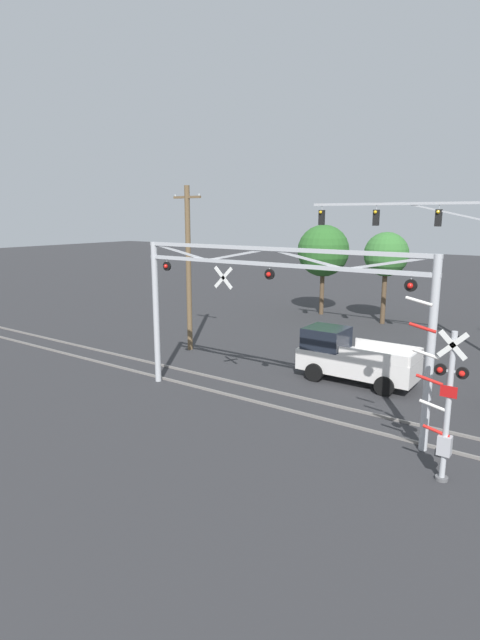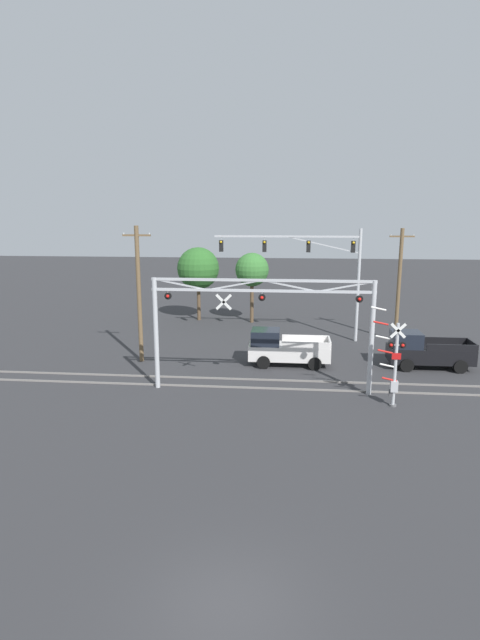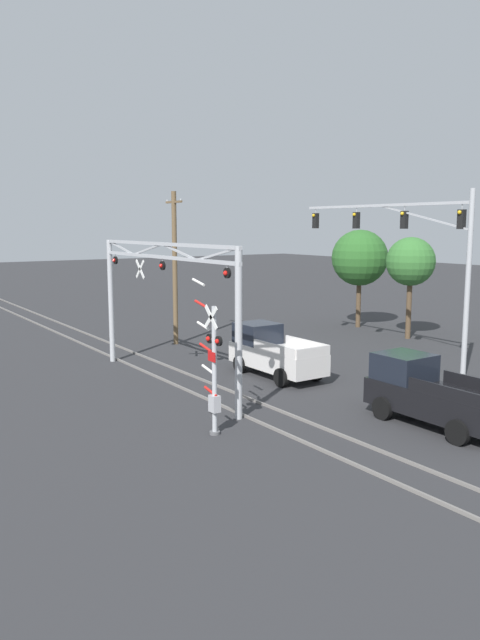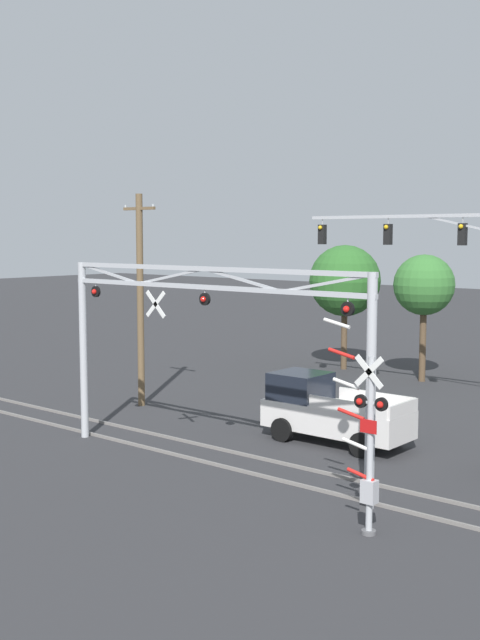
% 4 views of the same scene
% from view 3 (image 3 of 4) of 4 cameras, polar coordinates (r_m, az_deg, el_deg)
% --- Properties ---
extents(rail_track_near, '(80.00, 0.08, 0.10)m').
position_cam_3_polar(rail_track_near, '(27.60, -6.37, -5.73)').
color(rail_track_near, gray).
rests_on(rail_track_near, ground_plane).
extents(rail_track_far, '(80.00, 0.08, 0.10)m').
position_cam_3_polar(rail_track_far, '(28.27, -3.79, -5.35)').
color(rail_track_far, gray).
rests_on(rail_track_far, ground_plane).
extents(crossing_gantry, '(11.85, 0.29, 6.17)m').
position_cam_3_polar(crossing_gantry, '(26.76, -7.07, 2.81)').
color(crossing_gantry, '#B7BABF').
rests_on(crossing_gantry, ground_plane).
extents(crossing_signal_mast, '(1.79, 0.35, 5.11)m').
position_cam_3_polar(crossing_signal_mast, '(20.57, -2.50, -4.84)').
color(crossing_signal_mast, '#B7BABF').
rests_on(crossing_signal_mast, ground_plane).
extents(traffic_signal_span, '(10.92, 0.39, 8.47)m').
position_cam_3_polar(traffic_signal_span, '(30.96, 16.13, 6.54)').
color(traffic_signal_span, '#B7BABF').
rests_on(traffic_signal_span, ground_plane).
extents(pickup_truck_lead, '(5.15, 2.18, 2.30)m').
position_cam_3_polar(pickup_truck_lead, '(28.81, 3.01, -2.96)').
color(pickup_truck_lead, silver).
rests_on(pickup_truck_lead, ground_plane).
extents(pickup_truck_following, '(5.12, 2.18, 2.30)m').
position_cam_3_polar(pickup_truck_following, '(22.77, 16.99, -6.46)').
color(pickup_truck_following, black).
rests_on(pickup_truck_following, ground_plane).
extents(utility_pole_left, '(1.80, 0.28, 8.80)m').
position_cam_3_polar(utility_pole_left, '(36.21, -5.98, 4.90)').
color(utility_pole_left, brown).
rests_on(utility_pole_left, ground_plane).
extents(background_tree_beyond_span, '(3.77, 3.77, 6.61)m').
position_cam_3_polar(background_tree_beyond_span, '(42.95, 10.89, 5.58)').
color(background_tree_beyond_span, brown).
rests_on(background_tree_beyond_span, ground_plane).
extents(background_tree_far_left_verge, '(2.95, 2.95, 6.20)m').
position_cam_3_polar(background_tree_far_left_verge, '(39.19, 15.34, 5.12)').
color(background_tree_far_left_verge, brown).
rests_on(background_tree_far_left_verge, ground_plane).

